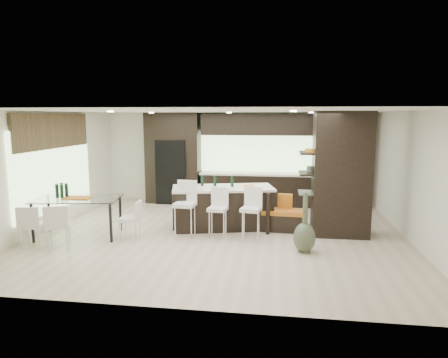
# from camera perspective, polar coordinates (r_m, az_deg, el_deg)

# --- Properties ---
(ground) EXTENTS (8.00, 8.00, 0.00)m
(ground) POSITION_cam_1_polar(r_m,az_deg,el_deg) (8.92, -0.54, -7.92)
(ground) COLOR #C1AC93
(ground) RESTS_ON ground
(back_wall) EXTENTS (8.00, 0.02, 2.70)m
(back_wall) POSITION_cam_1_polar(r_m,az_deg,el_deg) (12.07, 1.93, 3.06)
(back_wall) COLOR white
(back_wall) RESTS_ON ground
(left_wall) EXTENTS (0.02, 7.00, 2.70)m
(left_wall) POSITION_cam_1_polar(r_m,az_deg,el_deg) (10.03, -23.78, 1.10)
(left_wall) COLOR white
(left_wall) RESTS_ON ground
(right_wall) EXTENTS (0.02, 7.00, 2.70)m
(right_wall) POSITION_cam_1_polar(r_m,az_deg,el_deg) (8.96, 25.65, 0.12)
(right_wall) COLOR white
(right_wall) RESTS_ON ground
(ceiling) EXTENTS (8.00, 7.00, 0.02)m
(ceiling) POSITION_cam_1_polar(r_m,az_deg,el_deg) (8.54, -0.57, 9.70)
(ceiling) COLOR white
(ceiling) RESTS_ON ground
(window_left) EXTENTS (0.04, 3.20, 1.90)m
(window_left) POSITION_cam_1_polar(r_m,az_deg,el_deg) (10.18, -23.00, 1.25)
(window_left) COLOR #B2D199
(window_left) RESTS_ON left_wall
(window_back) EXTENTS (3.40, 0.04, 1.20)m
(window_back) POSITION_cam_1_polar(r_m,az_deg,el_deg) (11.96, 4.78, 3.94)
(window_back) COLOR #B2D199
(window_back) RESTS_ON back_wall
(stone_accent) EXTENTS (0.08, 3.00, 0.80)m
(stone_accent) POSITION_cam_1_polar(r_m,az_deg,el_deg) (10.09, -23.17, 6.32)
(stone_accent) COLOR brown
(stone_accent) RESTS_ON left_wall
(ceiling_spots) EXTENTS (4.00, 3.00, 0.02)m
(ceiling_spots) POSITION_cam_1_polar(r_m,az_deg,el_deg) (8.78, -0.32, 9.55)
(ceiling_spots) COLOR white
(ceiling_spots) RESTS_ON ceiling
(back_cabinetry) EXTENTS (6.80, 0.68, 2.70)m
(back_cabinetry) POSITION_cam_1_polar(r_m,az_deg,el_deg) (11.70, 4.19, 2.85)
(back_cabinetry) COLOR black
(back_cabinetry) RESTS_ON ground
(refrigerator) EXTENTS (0.90, 0.68, 1.90)m
(refrigerator) POSITION_cam_1_polar(r_m,az_deg,el_deg) (12.10, -7.26, 1.10)
(refrigerator) COLOR black
(refrigerator) RESTS_ON ground
(partition_column) EXTENTS (1.20, 0.80, 2.70)m
(partition_column) POSITION_cam_1_polar(r_m,az_deg,el_deg) (9.02, 16.39, 0.70)
(partition_column) COLOR black
(partition_column) RESTS_ON ground
(kitchen_island) EXTENTS (2.49, 1.52, 0.97)m
(kitchen_island) POSITION_cam_1_polar(r_m,az_deg,el_deg) (9.34, -0.15, -4.08)
(kitchen_island) COLOR black
(kitchen_island) RESTS_ON ground
(stool_left) EXTENTS (0.46, 0.46, 0.98)m
(stool_left) POSITION_cam_1_polar(r_m,az_deg,el_deg) (8.69, -5.60, -5.07)
(stool_left) COLOR silver
(stool_left) RESTS_ON ground
(stool_mid) EXTENTS (0.43, 0.43, 0.87)m
(stool_mid) POSITION_cam_1_polar(r_m,az_deg,el_deg) (8.59, -0.91, -5.58)
(stool_mid) COLOR silver
(stool_mid) RESTS_ON ground
(stool_right) EXTENTS (0.46, 0.46, 0.89)m
(stool_right) POSITION_cam_1_polar(r_m,az_deg,el_deg) (8.50, 3.86, -5.67)
(stool_right) COLOR silver
(stool_right) RESTS_ON ground
(bench) EXTENTS (1.29, 0.57, 0.48)m
(bench) POSITION_cam_1_polar(r_m,az_deg,el_deg) (9.26, 7.76, -5.81)
(bench) COLOR black
(bench) RESTS_ON ground
(floor_vase) EXTENTS (0.51, 0.51, 1.16)m
(floor_vase) POSITION_cam_1_polar(r_m,az_deg,el_deg) (7.80, 11.48, -6.16)
(floor_vase) COLOR #404B36
(floor_vase) RESTS_ON ground
(dining_table) EXTENTS (1.90, 1.26, 0.85)m
(dining_table) POSITION_cam_1_polar(r_m,az_deg,el_deg) (9.22, -20.08, -5.18)
(dining_table) COLOR white
(dining_table) RESTS_ON ground
(chair_near) EXTENTS (0.58, 0.58, 0.82)m
(chair_near) POSITION_cam_1_polar(r_m,az_deg,el_deg) (8.55, -22.60, -6.50)
(chair_near) COLOR silver
(chair_near) RESTS_ON ground
(chair_far) EXTENTS (0.50, 0.50, 0.79)m
(chair_far) POSITION_cam_1_polar(r_m,az_deg,el_deg) (8.85, -25.65, -6.30)
(chair_far) COLOR silver
(chair_far) RESTS_ON ground
(chair_end) EXTENTS (0.43, 0.43, 0.75)m
(chair_end) POSITION_cam_1_polar(r_m,az_deg,el_deg) (8.75, -13.26, -5.93)
(chair_end) COLOR silver
(chair_end) RESTS_ON ground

